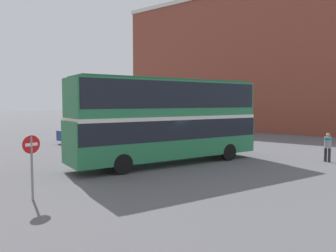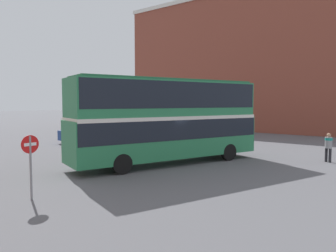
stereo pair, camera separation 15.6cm
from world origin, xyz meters
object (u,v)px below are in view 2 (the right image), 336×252
at_px(double_decker_bus, 168,116).
at_px(no_entry_sign, 30,156).
at_px(pedestrian_foreground, 328,144).
at_px(parked_car_kerb_near, 87,133).

bearing_deg(double_decker_bus, no_entry_sign, -157.87).
distance_m(pedestrian_foreground, parked_car_kerb_near, 18.82).
relative_size(pedestrian_foreground, parked_car_kerb_near, 0.38).
bearing_deg(double_decker_bus, parked_car_kerb_near, 92.68).
bearing_deg(no_entry_sign, pedestrian_foreground, -23.55).
height_order(double_decker_bus, no_entry_sign, double_decker_bus).
distance_m(double_decker_bus, parked_car_kerb_near, 12.28).
distance_m(double_decker_bus, pedestrian_foreground, 9.39).
relative_size(double_decker_bus, parked_car_kerb_near, 2.55).
relative_size(pedestrian_foreground, no_entry_sign, 0.73).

